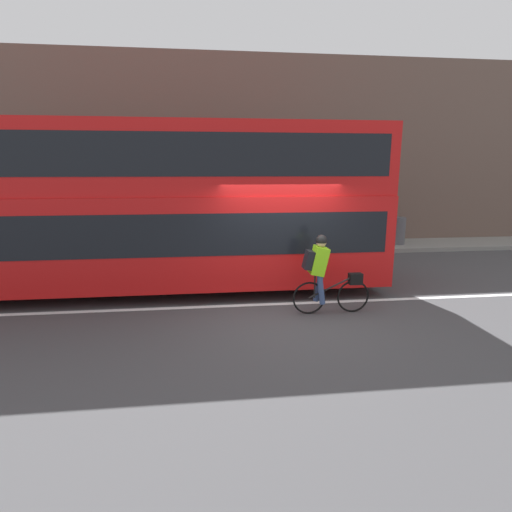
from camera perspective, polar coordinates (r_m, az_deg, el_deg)
The scene contains 7 objects.
ground_plane at distance 8.31m, azimuth 3.93°, elevation -7.41°, with size 80.00×80.00×0.00m, color #424244.
road_center_line at distance 8.54m, azimuth 3.63°, elevation -6.83°, with size 50.00×0.14×0.01m, color silver.
sidewalk_curb at distance 13.94m, azimuth -0.52°, elevation 1.05°, with size 60.00×1.91×0.14m.
building_facade at distance 14.78m, azimuth -1.02°, elevation 14.44°, with size 60.00×0.30×6.68m.
bus at distance 9.46m, azimuth -16.67°, elevation 7.43°, with size 11.14×2.58×3.76m.
cyclist_on_bike at distance 7.86m, azimuth 9.66°, elevation -2.21°, with size 1.55×0.32×1.58m.
trash_bin at distance 15.24m, azimuth 19.59°, elevation 3.43°, with size 0.52×0.52×0.97m.
Camera 1 is at (-1.48, -7.68, 2.81)m, focal length 28.00 mm.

